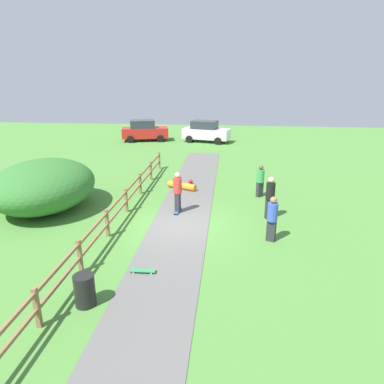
# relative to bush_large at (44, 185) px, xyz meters

# --- Properties ---
(ground_plane) EXTENTS (60.00, 60.00, 0.00)m
(ground_plane) POSITION_rel_bush_large_xyz_m (6.40, -1.25, -1.14)
(ground_plane) COLOR #4C8438
(asphalt_path) EXTENTS (2.40, 28.00, 0.02)m
(asphalt_path) POSITION_rel_bush_large_xyz_m (6.40, -1.25, -1.13)
(asphalt_path) COLOR #605E5B
(asphalt_path) RESTS_ON ground_plane
(wooden_fence) EXTENTS (0.12, 18.12, 1.10)m
(wooden_fence) POSITION_rel_bush_large_xyz_m (3.80, -1.25, -0.47)
(wooden_fence) COLOR olive
(wooden_fence) RESTS_ON ground_plane
(bush_large) EXTENTS (4.41, 5.29, 2.27)m
(bush_large) POSITION_rel_bush_large_xyz_m (0.00, 0.00, 0.00)
(bush_large) COLOR #33702D
(bush_large) RESTS_ON ground_plane
(trash_bin) EXTENTS (0.56, 0.56, 0.90)m
(trash_bin) POSITION_rel_bush_large_xyz_m (4.60, -6.71, -0.69)
(trash_bin) COLOR black
(trash_bin) RESTS_ON ground_plane
(skater_riding) EXTENTS (0.43, 0.82, 1.86)m
(skater_riding) POSITION_rel_bush_large_xyz_m (6.13, 0.17, -0.07)
(skater_riding) COLOR #265999
(skater_riding) RESTS_ON asphalt_path
(skater_fallen) EXTENTS (1.64, 1.48, 0.36)m
(skater_fallen) POSITION_rel_bush_large_xyz_m (5.89, 3.60, -0.94)
(skater_fallen) COLOR orange
(skater_fallen) RESTS_ON asphalt_path
(skateboard_loose) EXTENTS (0.81, 0.23, 0.08)m
(skateboard_loose) POSITION_rel_bush_large_xyz_m (5.76, -5.00, -1.05)
(skateboard_loose) COLOR #338C4C
(skateboard_loose) RESTS_ON asphalt_path
(bystander_blue) EXTENTS (0.50, 0.50, 1.75)m
(bystander_blue) POSITION_rel_bush_large_xyz_m (9.99, -2.27, -0.17)
(bystander_blue) COLOR #2D2D33
(bystander_blue) RESTS_ON ground_plane
(bystander_black) EXTENTS (0.47, 0.47, 1.86)m
(bystander_black) POSITION_rel_bush_large_xyz_m (10.14, -0.06, -0.10)
(bystander_black) COLOR #2D2D33
(bystander_black) RESTS_ON ground_plane
(bystander_green) EXTENTS (0.53, 0.53, 1.65)m
(bystander_green) POSITION_rel_bush_large_xyz_m (9.95, 2.77, -0.23)
(bystander_green) COLOR #2D2D33
(bystander_green) RESTS_ON ground_plane
(parked_car_white) EXTENTS (4.49, 2.76, 1.92)m
(parked_car_white) POSITION_rel_bush_large_xyz_m (6.20, 17.65, -0.18)
(parked_car_white) COLOR silver
(parked_car_white) RESTS_ON ground_plane
(parked_car_red) EXTENTS (4.49, 2.76, 1.92)m
(parked_car_red) POSITION_rel_bush_large_xyz_m (0.49, 17.63, -0.18)
(parked_car_red) COLOR red
(parked_car_red) RESTS_ON ground_plane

